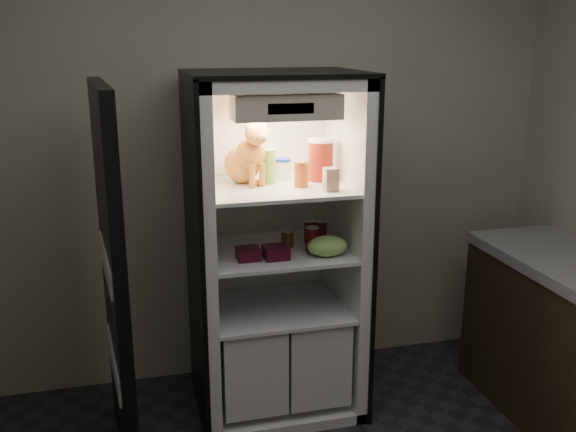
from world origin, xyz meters
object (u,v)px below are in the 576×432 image
object	(u,v)px
refrigerator	(274,271)
condiment_jar	(287,238)
parmesan_shaker	(269,166)
grape_bag	(327,246)
tabby_cat	(247,158)
berry_box_right	(276,252)
soda_can_c	(312,239)
pepper_jar	(321,160)
berry_box_left	(248,254)
cream_carton	(331,179)
soda_can_b	(320,232)
salsa_jar	(301,174)
soda_can_a	(310,231)
mayo_tub	(283,169)

from	to	relation	value
refrigerator	condiment_jar	distance (m)	0.21
parmesan_shaker	grape_bag	distance (m)	0.52
tabby_cat	berry_box_right	distance (m)	0.52
grape_bag	berry_box_right	xyz separation A→B (m)	(-0.27, 0.03, -0.02)
tabby_cat	parmesan_shaker	bearing A→B (deg)	-32.96
soda_can_c	berry_box_right	bearing A→B (deg)	-163.61
refrigerator	berry_box_right	world-z (taller)	refrigerator
pepper_jar	berry_box_left	distance (m)	0.64
pepper_jar	cream_carton	size ratio (longest dim) A/B	1.96
condiment_jar	berry_box_left	bearing A→B (deg)	-148.14
condiment_jar	grape_bag	distance (m)	0.26
soda_can_b	soda_can_c	size ratio (longest dim) A/B	0.94
berry_box_left	berry_box_right	size ratio (longest dim) A/B	0.95
tabby_cat	cream_carton	world-z (taller)	tabby_cat
refrigerator	pepper_jar	size ratio (longest dim) A/B	8.29
tabby_cat	parmesan_shaker	world-z (taller)	tabby_cat
soda_can_b	grape_bag	xyz separation A→B (m)	(-0.03, -0.22, -0.01)
soda_can_b	berry_box_right	world-z (taller)	soda_can_b
tabby_cat	salsa_jar	size ratio (longest dim) A/B	2.83
berry_box_left	salsa_jar	bearing A→B (deg)	11.65
cream_carton	condiment_jar	xyz separation A→B (m)	(-0.17, 0.21, -0.36)
parmesan_shaker	soda_can_a	world-z (taller)	parmesan_shaker
parmesan_shaker	pepper_jar	size ratio (longest dim) A/B	0.80
cream_carton	berry_box_right	distance (m)	0.47
soda_can_c	berry_box_right	world-z (taller)	soda_can_c
cream_carton	berry_box_left	world-z (taller)	cream_carton
refrigerator	soda_can_c	bearing A→B (deg)	-38.88
refrigerator	berry_box_right	xyz separation A→B (m)	(-0.04, -0.20, 0.18)
refrigerator	grape_bag	world-z (taller)	refrigerator
parmesan_shaker	soda_can_b	world-z (taller)	parmesan_shaker
refrigerator	soda_can_b	distance (m)	0.34
mayo_tub	pepper_jar	xyz separation A→B (m)	(0.19, -0.06, 0.05)
mayo_tub	berry_box_right	world-z (taller)	mayo_tub
grape_bag	berry_box_left	distance (m)	0.41
soda_can_a	tabby_cat	bearing A→B (deg)	179.68
soda_can_a	soda_can_b	world-z (taller)	soda_can_b
soda_can_a	soda_can_c	bearing A→B (deg)	-102.32
parmesan_shaker	mayo_tub	size ratio (longest dim) A/B	1.53
salsa_jar	soda_can_b	distance (m)	0.40
condiment_jar	berry_box_right	distance (m)	0.20
soda_can_a	berry_box_left	distance (m)	0.44
salsa_jar	parmesan_shaker	bearing A→B (deg)	140.02
refrigerator	berry_box_right	bearing A→B (deg)	-100.54
refrigerator	condiment_jar	bearing A→B (deg)	-25.79
pepper_jar	tabby_cat	bearing A→B (deg)	176.70
parmesan_shaker	berry_box_left	size ratio (longest dim) A/B	1.54
pepper_jar	condiment_jar	xyz separation A→B (m)	(-0.19, -0.03, -0.42)
tabby_cat	salsa_jar	bearing A→B (deg)	-49.89
soda_can_c	condiment_jar	size ratio (longest dim) A/B	1.39
tabby_cat	condiment_jar	xyz separation A→B (m)	(0.21, -0.05, -0.44)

